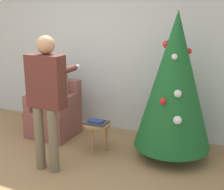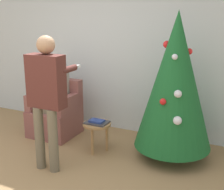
% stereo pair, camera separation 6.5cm
% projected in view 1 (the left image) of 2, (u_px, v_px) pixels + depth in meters
% --- Properties ---
extents(ground_plane, '(14.00, 14.00, 0.00)m').
position_uv_depth(ground_plane, '(14.00, 190.00, 3.50)').
color(ground_plane, '#99754C').
extents(wall_back, '(8.00, 0.06, 2.70)m').
position_uv_depth(wall_back, '(102.00, 48.00, 5.09)').
color(wall_back, silver).
rests_on(wall_back, ground_plane).
extents(christmas_tree, '(1.02, 1.02, 1.96)m').
position_uv_depth(christmas_tree, '(175.00, 81.00, 4.02)').
color(christmas_tree, brown).
rests_on(christmas_tree, ground_plane).
extents(armchair, '(0.68, 0.66, 0.87)m').
position_uv_depth(armchair, '(55.00, 115.00, 4.98)').
color(armchair, brown).
rests_on(armchair, ground_plane).
extents(person_seated, '(0.36, 0.46, 1.24)m').
position_uv_depth(person_seated, '(53.00, 94.00, 4.87)').
color(person_seated, '#6B604C').
rests_on(person_seated, ground_plane).
extents(person_standing, '(0.47, 0.57, 1.67)m').
position_uv_depth(person_standing, '(46.00, 92.00, 3.73)').
color(person_standing, '#6B604C').
rests_on(person_standing, ground_plane).
extents(side_stool, '(0.40, 0.40, 0.42)m').
position_uv_depth(side_stool, '(96.00, 128.00, 4.36)').
color(side_stool, '#A37547').
rests_on(side_stool, ground_plane).
extents(laptop, '(0.31, 0.24, 0.02)m').
position_uv_depth(laptop, '(96.00, 122.00, 4.34)').
color(laptop, '#38383D').
rests_on(laptop, side_stool).
extents(book, '(0.20, 0.15, 0.02)m').
position_uv_depth(book, '(96.00, 121.00, 4.34)').
color(book, navy).
rests_on(book, laptop).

